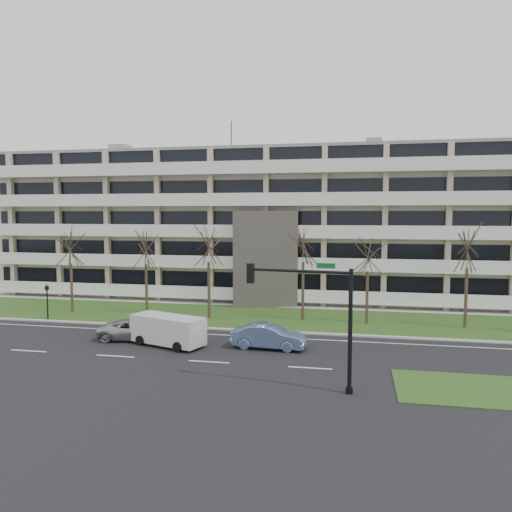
% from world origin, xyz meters
% --- Properties ---
extents(ground, '(160.00, 160.00, 0.00)m').
position_xyz_m(ground, '(0.00, 0.00, 0.00)').
color(ground, black).
rests_on(ground, ground).
extents(grass_verge, '(90.00, 10.00, 0.06)m').
position_xyz_m(grass_verge, '(0.00, 13.00, 0.03)').
color(grass_verge, '#2C4717').
rests_on(grass_verge, ground).
extents(curb, '(90.00, 0.35, 0.12)m').
position_xyz_m(curb, '(0.00, 8.00, 0.06)').
color(curb, '#B2B2AD').
rests_on(curb, ground).
extents(sidewalk, '(90.00, 2.00, 0.08)m').
position_xyz_m(sidewalk, '(0.00, 18.50, 0.04)').
color(sidewalk, '#B2B2AD').
rests_on(sidewalk, ground).
extents(grass_median, '(7.00, 5.00, 0.06)m').
position_xyz_m(grass_median, '(14.00, -2.00, 0.03)').
color(grass_median, '#2C4717').
rests_on(grass_median, ground).
extents(lane_edge_line, '(90.00, 0.12, 0.01)m').
position_xyz_m(lane_edge_line, '(0.00, 6.50, 0.01)').
color(lane_edge_line, white).
rests_on(lane_edge_line, ground).
extents(apartment_building, '(60.50, 15.10, 18.75)m').
position_xyz_m(apartment_building, '(-0.01, 25.32, 7.61)').
color(apartment_building, '#BFB094').
rests_on(apartment_building, ground).
extents(silver_pickup, '(5.34, 2.97, 1.41)m').
position_xyz_m(silver_pickup, '(-6.49, 4.04, 0.71)').
color(silver_pickup, '#A7A9AE').
rests_on(silver_pickup, ground).
extents(blue_sedan, '(4.89, 1.88, 1.59)m').
position_xyz_m(blue_sedan, '(2.96, 3.63, 0.79)').
color(blue_sedan, '#6B86BB').
rests_on(blue_sedan, ground).
extents(white_van, '(5.44, 3.48, 1.98)m').
position_xyz_m(white_van, '(-3.68, 3.01, 1.19)').
color(white_van, silver).
rests_on(white_van, ground).
extents(traffic_signal, '(5.46, 1.02, 6.36)m').
position_xyz_m(traffic_signal, '(6.46, -3.40, 4.12)').
color(traffic_signal, black).
rests_on(traffic_signal, ground).
extents(pedestrian_signal, '(0.30, 0.25, 2.94)m').
position_xyz_m(pedestrian_signal, '(-16.46, 8.66, 1.87)').
color(pedestrian_signal, black).
rests_on(pedestrian_signal, ground).
extents(tree_1, '(3.95, 3.95, 7.89)m').
position_xyz_m(tree_1, '(-16.04, 11.63, 6.14)').
color(tree_1, '#382B21').
rests_on(tree_1, ground).
extents(tree_2, '(3.88, 3.88, 7.76)m').
position_xyz_m(tree_2, '(-9.49, 12.72, 6.03)').
color(tree_2, '#382B21').
rests_on(tree_2, ground).
extents(tree_3, '(4.24, 4.24, 8.48)m').
position_xyz_m(tree_3, '(-3.53, 11.84, 6.60)').
color(tree_3, '#382B21').
rests_on(tree_3, ground).
extents(tree_4, '(4.31, 4.31, 8.61)m').
position_xyz_m(tree_4, '(4.24, 12.63, 6.70)').
color(tree_4, '#382B21').
rests_on(tree_4, ground).
extents(tree_5, '(3.77, 3.77, 7.54)m').
position_xyz_m(tree_5, '(9.38, 12.20, 5.86)').
color(tree_5, '#382B21').
rests_on(tree_5, ground).
extents(tree_6, '(4.14, 4.14, 8.29)m').
position_xyz_m(tree_6, '(16.75, 12.28, 6.45)').
color(tree_6, '#382B21').
rests_on(tree_6, ground).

